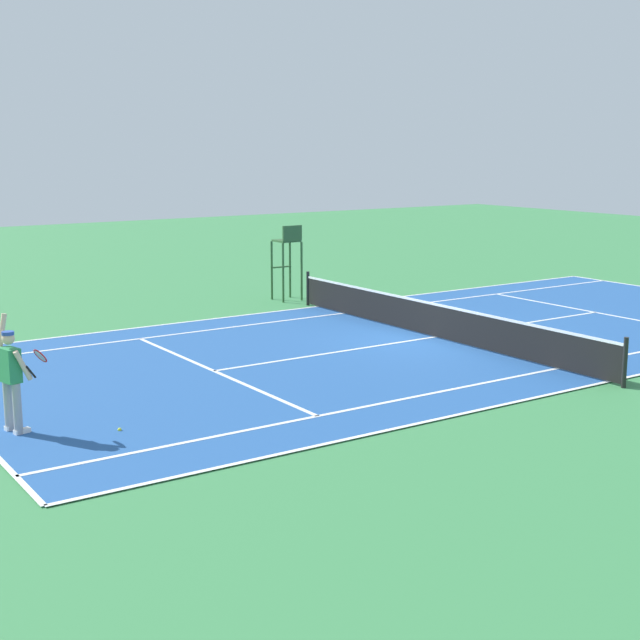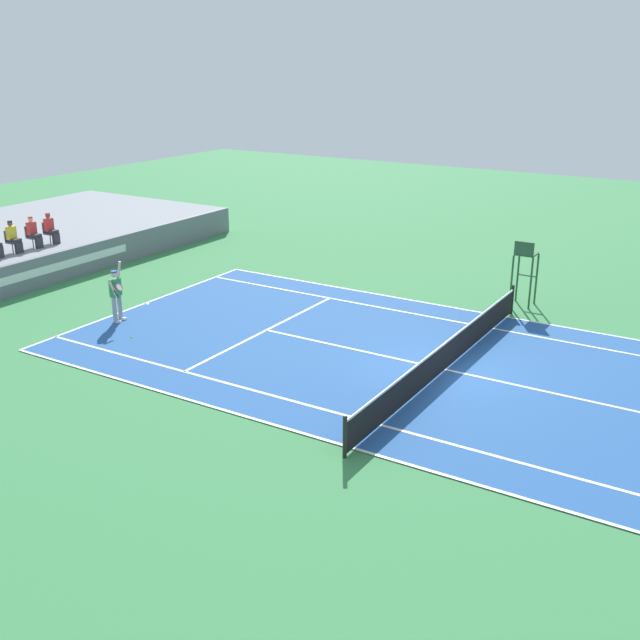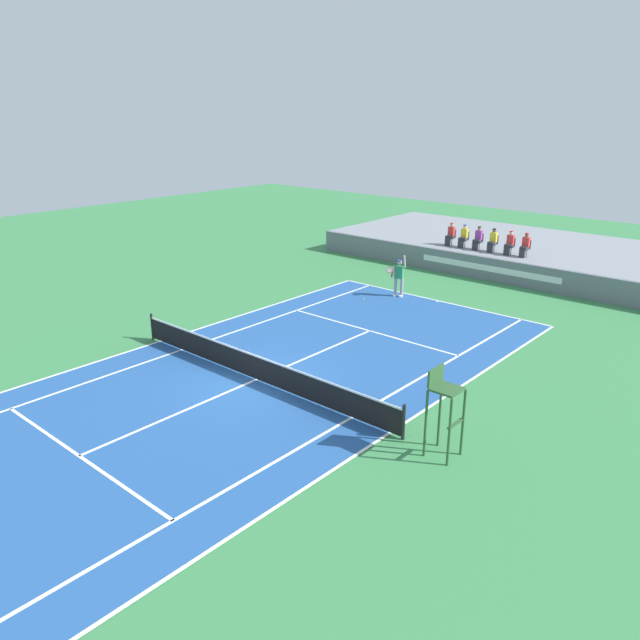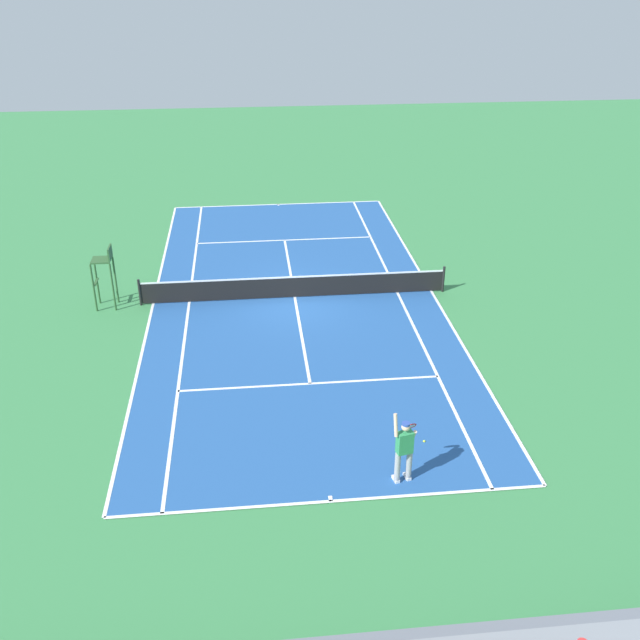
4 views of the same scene
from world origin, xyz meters
TOP-DOWN VIEW (x-y plane):
  - ground_plane at (0.00, 0.00)m, footprint 80.00×80.00m
  - court at (0.00, 0.00)m, footprint 11.08×23.88m
  - net at (0.00, 0.00)m, footprint 11.98×0.10m
  - tennis_player at (-1.92, 11.28)m, footprint 0.74×0.74m
  - tennis_ball at (-2.86, 9.74)m, footprint 0.07×0.07m
  - umpire_chair at (7.12, 0.00)m, footprint 0.77×0.77m

SIDE VIEW (x-z plane):
  - ground_plane at x=0.00m, z-range 0.00..0.00m
  - court at x=0.00m, z-range 0.00..0.02m
  - tennis_ball at x=-2.86m, z-range 0.00..0.07m
  - net at x=0.00m, z-range -0.01..1.06m
  - tennis_player at x=-1.92m, z-range -0.05..2.04m
  - umpire_chair at x=7.12m, z-range 0.34..2.78m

